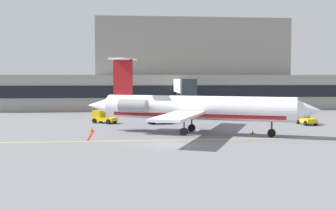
{
  "coord_description": "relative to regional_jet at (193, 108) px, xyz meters",
  "views": [
    {
      "loc": [
        -4.29,
        -41.04,
        6.75
      ],
      "look_at": [
        1.21,
        13.25,
        3.0
      ],
      "focal_mm": 45.02,
      "sensor_mm": 36.0,
      "label": 1
    }
  ],
  "objects": [
    {
      "name": "fuel_tank",
      "position": [
        6.87,
        24.55,
        -1.74
      ],
      "size": [
        7.65,
        2.6,
        2.31
      ],
      "color": "white",
      "rests_on": "ground"
    },
    {
      "name": "safety_cone_bravo",
      "position": [
        6.96,
        -0.58,
        -2.8
      ],
      "size": [
        0.47,
        0.47,
        0.55
      ],
      "color": "orange",
      "rests_on": "ground"
    },
    {
      "name": "belt_loader",
      "position": [
        -3.4,
        10.73,
        -2.2
      ],
      "size": [
        4.2,
        2.69,
        1.82
      ],
      "color": "#1E4CB2",
      "rests_on": "ground"
    },
    {
      "name": "safety_cone_alpha",
      "position": [
        -12.03,
        3.57,
        -2.8
      ],
      "size": [
        0.47,
        0.47,
        0.55
      ],
      "color": "orange",
      "rests_on": "ground"
    },
    {
      "name": "pushback_tractor",
      "position": [
        -11.18,
        12.4,
        -2.21
      ],
      "size": [
        3.77,
        3.28,
        1.82
      ],
      "color": "#E5B20C",
      "rests_on": "ground"
    },
    {
      "name": "ground",
      "position": [
        -3.59,
        -7.43,
        -3.1
      ],
      "size": [
        120.0,
        120.0,
        0.11
      ],
      "color": "slate"
    },
    {
      "name": "baggage_tug",
      "position": [
        17.15,
        7.8,
        -2.15
      ],
      "size": [
        1.98,
        3.29,
        1.98
      ],
      "color": "#E5B20C",
      "rests_on": "ground"
    },
    {
      "name": "regional_jet",
      "position": [
        0.0,
        0.0,
        0.0
      ],
      "size": [
        26.63,
        22.53,
        8.92
      ],
      "color": "white",
      "rests_on": "ground"
    },
    {
      "name": "jet_bridge_west",
      "position": [
        2.06,
        23.77,
        1.89
      ],
      "size": [
        2.4,
        16.19,
        6.33
      ],
      "color": "silver",
      "rests_on": "ground"
    },
    {
      "name": "terminal_building",
      "position": [
        5.09,
        39.54,
        4.01
      ],
      "size": [
        79.64,
        13.04,
        18.86
      ],
      "color": "gray",
      "rests_on": "ground"
    }
  ]
}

